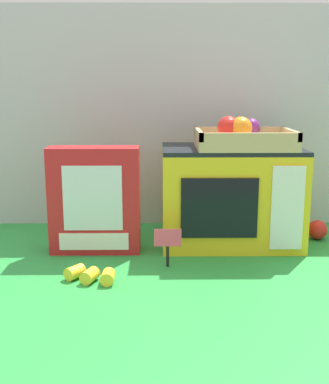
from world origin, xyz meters
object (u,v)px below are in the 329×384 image
(cookie_set_box, at_px, (95,200))
(loose_toy_banana, at_px, (91,275))
(loose_toy_apple, at_px, (317,230))
(price_sign, at_px, (168,242))
(food_groups_crate, at_px, (242,138))
(toy_microwave, at_px, (231,196))

(cookie_set_box, relative_size, loose_toy_banana, 2.34)
(loose_toy_banana, bearing_deg, loose_toy_apple, 26.57)
(cookie_set_box, distance_m, price_sign, 0.25)
(cookie_set_box, xyz_separation_m, loose_toy_banana, (0.01, -0.22, -0.13))
(food_groups_crate, bearing_deg, loose_toy_banana, -145.94)
(cookie_set_box, relative_size, price_sign, 2.93)
(loose_toy_apple, bearing_deg, price_sign, -153.80)
(price_sign, height_order, loose_toy_apple, price_sign)
(toy_microwave, bearing_deg, loose_toy_apple, 6.60)
(food_groups_crate, distance_m, loose_toy_banana, 0.56)
(food_groups_crate, height_order, loose_toy_banana, food_groups_crate)
(food_groups_crate, relative_size, loose_toy_banana, 2.14)
(food_groups_crate, height_order, loose_toy_apple, food_groups_crate)
(food_groups_crate, xyz_separation_m, price_sign, (-0.21, -0.17, -0.25))
(food_groups_crate, bearing_deg, loose_toy_apple, 12.30)
(price_sign, relative_size, loose_toy_apple, 1.70)
(food_groups_crate, xyz_separation_m, loose_toy_apple, (0.25, 0.05, -0.28))
(toy_microwave, distance_m, price_sign, 0.28)
(cookie_set_box, height_order, loose_toy_apple, cookie_set_box)
(food_groups_crate, height_order, price_sign, food_groups_crate)
(toy_microwave, relative_size, cookie_set_box, 1.34)
(cookie_set_box, bearing_deg, food_groups_crate, 6.76)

